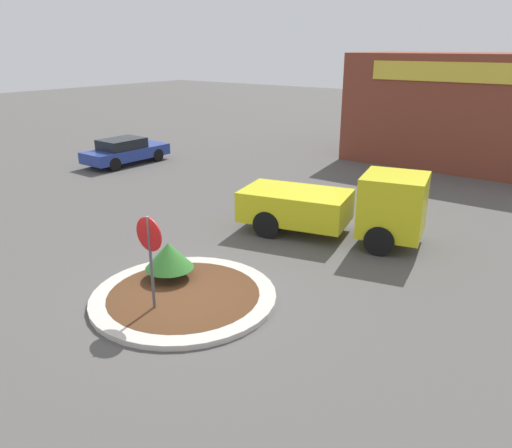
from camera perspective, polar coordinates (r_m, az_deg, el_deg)
The scene contains 7 objects.
ground_plane at distance 12.86m, azimuth -8.22°, elevation -8.43°, with size 120.00×120.00×0.00m, color #514F4C.
traffic_island at distance 12.82m, azimuth -8.23°, elevation -8.16°, with size 4.66×4.66×0.14m.
stop_sign at distance 11.63m, azimuth -12.04°, elevation -2.52°, with size 0.81×0.07×2.43m.
island_shrub at distance 13.41m, azimuth -9.93°, elevation -3.56°, with size 1.29×1.29×1.00m.
utility_truck at distance 16.46m, azimuth 9.60°, elevation 2.05°, with size 6.24×3.33×2.29m.
storefront_building at distance 28.94m, azimuth 22.88°, elevation 11.92°, with size 11.41×6.07×5.66m.
parked_sedan_blue at distance 27.80m, azimuth -14.73°, elevation 8.08°, with size 1.97×4.67×1.38m.
Camera 1 is at (8.16, -7.89, 6.03)m, focal length 35.00 mm.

